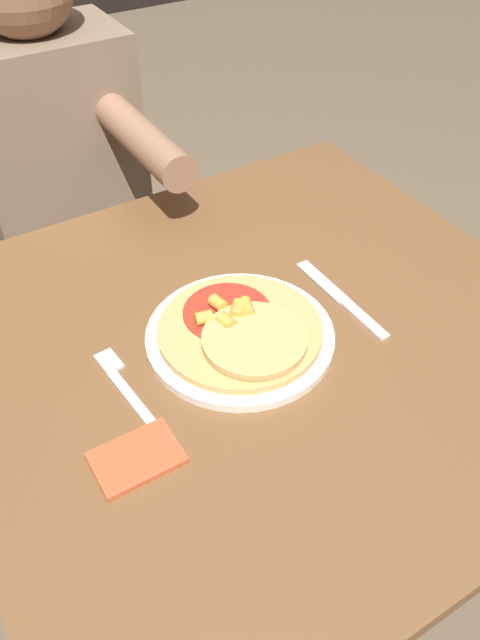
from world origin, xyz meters
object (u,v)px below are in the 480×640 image
dining_table (262,386)px  fork (123,384)px  pizza (242,330)px  person_diner (64,179)px  plate (240,336)px  knife (342,299)px

dining_table → fork: size_ratio=5.29×
pizza → person_diner: person_diner is taller
plate → fork: plate is taller
pizza → fork: size_ratio=1.41×
dining_table → knife: 0.20m
dining_table → plate: bearing=171.8°
plate → knife: (0.19, -0.01, -0.00)m
dining_table → person_diner: person_diner is taller
plate → fork: size_ratio=1.62×
person_diner → dining_table: bearing=-83.4°
dining_table → knife: bearing=-1.9°
person_diner → knife: bearing=-71.8°
plate → knife: 0.19m
plate → knife: bearing=-3.2°
plate → dining_table: bearing=-8.2°
pizza → fork: pizza is taller
dining_table → plate: size_ratio=3.26×
dining_table → knife: (0.15, -0.00, 0.13)m
pizza → knife: 0.19m
plate → knife: plate is taller
dining_table → plate: plate is taller
pizza → plate: bearing=87.1°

